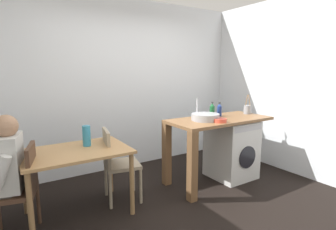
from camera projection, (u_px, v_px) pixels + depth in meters
The scene contains 17 objects.
ground_plane at pixel (185, 211), 3.03m from camera, with size 5.46×5.46×0.00m, color black.
wall_back at pixel (121, 85), 4.25m from camera, with size 4.60×0.10×2.70m, color silver.
wall_counter_side at pixel (302, 87), 3.94m from camera, with size 0.10×3.80×2.70m, color silver.
dining_table at pixel (76, 159), 2.87m from camera, with size 1.10×0.76×0.74m.
chair_person_seat at pixel (21, 186), 2.50m from camera, with size 0.48×0.48×0.90m.
chair_opposite at pixel (116, 161), 3.20m from camera, with size 0.47×0.47×0.90m.
seated_person at pixel (0, 172), 2.42m from camera, with size 0.54×0.54×1.20m.
kitchen_counter at pixel (208, 131), 3.64m from camera, with size 1.50×0.68×0.92m.
washing_machine at pixel (231, 149), 3.95m from camera, with size 0.60×0.61×0.86m.
sink_basin at pixel (205, 117), 3.58m from camera, with size 0.38×0.38×0.09m, color #9EA0A5.
tap at pixel (197, 108), 3.71m from camera, with size 0.02×0.02×0.28m, color #B2B2B7.
bottle_tall_green at pixel (212, 110), 3.83m from camera, with size 0.07×0.07×0.22m.
bottle_squat_brown at pixel (219, 110), 3.90m from camera, with size 0.07×0.07×0.21m.
mixing_bowl at pixel (220, 120), 3.45m from camera, with size 0.18×0.18×0.05m.
utensil_crock at pixel (247, 109), 4.09m from camera, with size 0.11×0.11×0.30m.
vase at pixel (87, 136), 2.99m from camera, with size 0.09×0.09×0.24m, color teal.
scissors at pixel (222, 120), 3.62m from camera, with size 0.15×0.06×0.01m.
Camera 1 is at (-1.67, -2.25, 1.60)m, focal length 28.25 mm.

